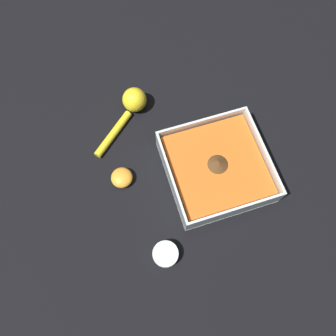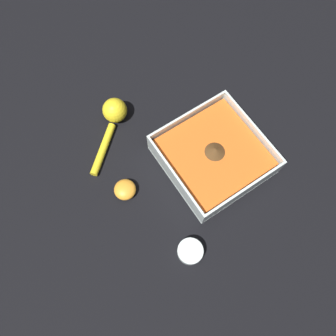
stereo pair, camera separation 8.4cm
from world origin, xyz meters
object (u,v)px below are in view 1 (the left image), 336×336
Objects in this scene: lemon_squeezer at (131,105)px; lemon_half at (122,178)px; square_dish at (216,168)px; spice_bowl at (166,254)px.

lemon_half is at bearing -153.32° from lemon_squeezer.
square_dish reaches higher than lemon_half.
square_dish is 4.05× the size of spice_bowl.
lemon_squeezer is 3.21× the size of lemon_half.
lemon_half is (-0.22, -0.05, 0.00)m from spice_bowl.
lemon_squeezer is (-0.41, 0.03, 0.02)m from spice_bowl.
spice_bowl is at bearing -135.04° from lemon_squeezer.
lemon_squeezer is (-0.25, -0.16, 0.00)m from square_dish.
spice_bowl is at bearing -48.75° from square_dish.
square_dish is 0.25m from lemon_half.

